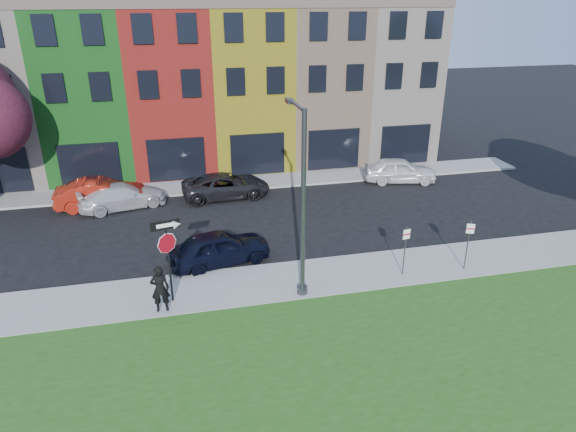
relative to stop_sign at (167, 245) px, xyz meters
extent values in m
plane|color=black|center=(5.65, -2.49, -2.47)|extent=(120.00, 120.00, 0.00)
cube|color=gray|center=(7.65, 0.51, -2.41)|extent=(40.00, 3.00, 0.12)
cube|color=gray|center=(2.65, 12.51, -2.41)|extent=(40.00, 2.40, 0.12)
cube|color=#B9AA99|center=(-9.35, 18.71, 2.53)|extent=(5.00, 10.00, 10.00)
cube|color=#217C23|center=(-4.35, 18.71, 2.53)|extent=(5.00, 10.00, 10.00)
cube|color=red|center=(0.65, 18.71, 2.53)|extent=(5.00, 10.00, 10.00)
cube|color=gold|center=(5.65, 18.71, 2.53)|extent=(5.00, 10.00, 10.00)
cube|color=tan|center=(10.65, 18.71, 2.53)|extent=(5.00, 10.00, 10.00)
cube|color=beige|center=(15.65, 18.71, 2.53)|extent=(5.00, 10.00, 10.00)
cube|color=black|center=(3.15, 13.65, -0.97)|extent=(30.00, 0.12, 2.60)
cylinder|color=black|center=(0.00, 0.02, -0.73)|extent=(0.08, 0.08, 3.23)
cylinder|color=white|center=(0.00, 0.00, 0.08)|extent=(0.79, 0.20, 0.80)
cylinder|color=maroon|center=(0.00, -0.03, 0.08)|extent=(0.74, 0.18, 0.76)
cube|color=black|center=(0.00, 0.00, 0.79)|extent=(1.04, 0.26, 0.34)
cube|color=white|center=(0.00, -0.03, 0.79)|extent=(0.65, 0.16, 0.14)
imported|color=black|center=(-0.39, -0.59, -1.43)|extent=(0.68, 0.45, 1.84)
imported|color=black|center=(2.06, 2.77, -1.72)|extent=(3.70, 5.14, 1.48)
imported|color=maroon|center=(-3.54, 10.61, -1.68)|extent=(2.02, 4.89, 1.57)
imported|color=#B9BABF|center=(-2.43, 10.24, -1.79)|extent=(4.23, 5.60, 1.35)
imported|color=black|center=(3.26, 10.56, -1.78)|extent=(2.84, 5.22, 1.38)
imported|color=silver|center=(14.04, 10.77, -1.72)|extent=(3.72, 5.18, 1.50)
cylinder|color=#424446|center=(4.90, -0.59, 1.23)|extent=(0.18, 0.18, 7.16)
cylinder|color=#424446|center=(4.90, -0.59, -2.20)|extent=(0.40, 0.40, 0.30)
cylinder|color=#424446|center=(4.89, 0.41, 4.72)|extent=(0.13, 2.00, 0.12)
cube|color=#424446|center=(4.89, 1.51, 4.67)|extent=(0.25, 0.55, 0.16)
cylinder|color=#424446|center=(9.32, -0.08, -1.28)|extent=(0.05, 0.05, 2.13)
cube|color=white|center=(9.32, -0.11, -0.52)|extent=(0.32, 0.07, 0.42)
cube|color=maroon|center=(9.32, -0.13, -0.52)|extent=(0.32, 0.06, 0.06)
cylinder|color=#424446|center=(12.03, -0.26, -1.26)|extent=(0.05, 0.05, 2.18)
cube|color=white|center=(12.03, -0.29, -0.47)|extent=(0.31, 0.13, 0.42)
cube|color=maroon|center=(12.03, -0.31, -0.47)|extent=(0.30, 0.12, 0.06)
camera|label=1|loc=(0.55, -17.06, 8.34)|focal=32.00mm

